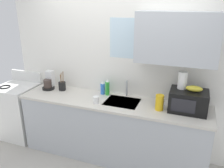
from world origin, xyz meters
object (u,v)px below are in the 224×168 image
at_px(cereal_canister, 160,102).
at_px(utensil_crock, 62,86).
at_px(dish_soap_bottle_blue, 103,88).
at_px(paper_towel_roll, 182,80).
at_px(mug_white, 96,100).
at_px(banana_bunch, 194,89).
at_px(stove_range, 19,110).
at_px(coffee_maker, 49,82).
at_px(dish_soap_bottle_green, 107,88).
at_px(microwave, 188,101).

xyz_separation_m(cereal_canister, utensil_crock, (-1.53, 0.17, -0.03)).
bearing_deg(dish_soap_bottle_blue, paper_towel_roll, -4.74).
xyz_separation_m(dish_soap_bottle_blue, mug_white, (0.04, -0.33, -0.04)).
height_order(banana_bunch, paper_towel_roll, paper_towel_roll).
xyz_separation_m(paper_towel_roll, dish_soap_bottle_blue, (-1.12, 0.09, -0.29)).
bearing_deg(mug_white, paper_towel_roll, 12.53).
relative_size(dish_soap_bottle_blue, cereal_canister, 0.98).
distance_m(banana_bunch, dish_soap_bottle_blue, 1.30).
xyz_separation_m(stove_range, dish_soap_bottle_blue, (1.46, 0.19, 0.53)).
bearing_deg(coffee_maker, dish_soap_bottle_green, 4.30).
xyz_separation_m(cereal_canister, mug_white, (-0.84, -0.09, -0.05)).
relative_size(dish_soap_bottle_green, cereal_canister, 1.19).
height_order(microwave, paper_towel_roll, paper_towel_roll).
xyz_separation_m(stove_range, banana_bunch, (2.73, 0.05, 0.75)).
distance_m(paper_towel_roll, coffee_maker, 2.02).
bearing_deg(microwave, dish_soap_bottle_green, 173.39).
xyz_separation_m(paper_towel_roll, coffee_maker, (-2.00, 0.01, -0.28)).
distance_m(stove_range, cereal_canister, 2.40).
bearing_deg(utensil_crock, coffee_maker, -177.15).
distance_m(microwave, dish_soap_bottle_green, 1.15).
bearing_deg(dish_soap_bottle_blue, stove_range, -172.62).
relative_size(stove_range, utensil_crock, 3.61).
height_order(banana_bunch, utensil_crock, banana_bunch).
relative_size(coffee_maker, dish_soap_bottle_blue, 1.42).
height_order(coffee_maker, utensil_crock, utensil_crock).
bearing_deg(paper_towel_roll, banana_bunch, -18.43).
bearing_deg(coffee_maker, paper_towel_roll, -0.24).
xyz_separation_m(microwave, banana_bunch, (0.05, 0.00, 0.17)).
distance_m(stove_range, utensil_crock, 0.97).
xyz_separation_m(stove_range, mug_white, (1.50, -0.14, 0.49)).
relative_size(microwave, mug_white, 4.84).
height_order(dish_soap_bottle_green, cereal_canister, dish_soap_bottle_green).
bearing_deg(cereal_canister, utensil_crock, 173.67).
relative_size(banana_bunch, paper_towel_roll, 0.91).
bearing_deg(dish_soap_bottle_green, mug_white, -97.11).
bearing_deg(microwave, mug_white, -170.92).
bearing_deg(utensil_crock, mug_white, -20.61).
distance_m(paper_towel_roll, mug_white, 1.16).
height_order(stove_range, mug_white, stove_range).
relative_size(stove_range, cereal_canister, 5.34).
bearing_deg(banana_bunch, utensil_crock, 177.92).
xyz_separation_m(paper_towel_roll, utensil_crock, (-1.77, 0.02, -0.31)).
height_order(paper_towel_roll, dish_soap_bottle_green, paper_towel_roll).
bearing_deg(dish_soap_bottle_green, stove_range, -173.45).
height_order(stove_range, utensil_crock, utensil_crock).
relative_size(microwave, cereal_canister, 2.27).
distance_m(cereal_canister, utensil_crock, 1.54).
bearing_deg(mug_white, stove_range, 174.54).
bearing_deg(paper_towel_roll, utensil_crock, 179.36).
bearing_deg(cereal_canister, banana_bunch, 14.38).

